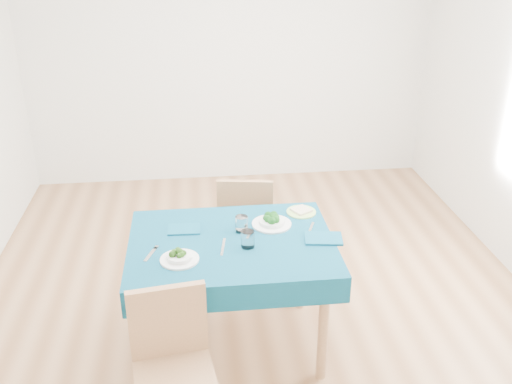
{
  "coord_description": "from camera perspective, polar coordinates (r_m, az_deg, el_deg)",
  "views": [
    {
      "loc": [
        -0.39,
        -3.36,
        2.42
      ],
      "look_at": [
        0.0,
        0.0,
        0.85
      ],
      "focal_mm": 40.0,
      "sensor_mm": 36.0,
      "label": 1
    }
  ],
  "objects": [
    {
      "name": "side_plate",
      "position": [
        3.67,
        4.54,
        -2.0
      ],
      "size": [
        0.19,
        0.19,
        0.01
      ],
      "primitive_type": "cylinder",
      "color": "#AEE16D",
      "rests_on": "table"
    },
    {
      "name": "knife_far",
      "position": [
        3.47,
        5.43,
        -3.81
      ],
      "size": [
        0.09,
        0.2,
        0.0
      ],
      "primitive_type": "cube",
      "rotation": [
        0.0,
        0.0,
        -0.39
      ],
      "color": "silver",
      "rests_on": "table"
    },
    {
      "name": "table",
      "position": [
        3.55,
        -2.36,
        -10.24
      ],
      "size": [
        1.19,
        0.9,
        0.76
      ],
      "primitive_type": "cube",
      "color": "#073C54",
      "rests_on": "ground"
    },
    {
      "name": "room_shell",
      "position": [
        3.55,
        0.0,
        7.31
      ],
      "size": [
        4.02,
        4.52,
        2.73
      ],
      "color": "brown",
      "rests_on": "ground"
    },
    {
      "name": "bowl_far",
      "position": [
        3.5,
        1.58,
        -2.77
      ],
      "size": [
        0.24,
        0.24,
        0.07
      ],
      "primitive_type": null,
      "color": "white",
      "rests_on": "table"
    },
    {
      "name": "fork_far",
      "position": [
        3.45,
        -1.29,
        -3.85
      ],
      "size": [
        0.07,
        0.16,
        0.0
      ],
      "primitive_type": "cube",
      "rotation": [
        0.0,
        0.0,
        0.31
      ],
      "color": "silver",
      "rests_on": "table"
    },
    {
      "name": "napkin_far",
      "position": [
        3.38,
        6.77,
        -4.63
      ],
      "size": [
        0.24,
        0.18,
        0.01
      ],
      "primitive_type": "cube",
      "rotation": [
        0.0,
        0.0,
        -0.14
      ],
      "color": "navy",
      "rests_on": "table"
    },
    {
      "name": "bread_slice",
      "position": [
        3.67,
        4.55,
        -1.82
      ],
      "size": [
        0.14,
        0.14,
        0.02
      ],
      "primitive_type": "cube",
      "rotation": [
        0.0,
        0.0,
        0.51
      ],
      "color": "beige",
      "rests_on": "side_plate"
    },
    {
      "name": "tumbler_side",
      "position": [
        3.26,
        -0.83,
        -4.74
      ],
      "size": [
        0.08,
        0.08,
        0.1
      ],
      "primitive_type": "cylinder",
      "color": "white",
      "rests_on": "table"
    },
    {
      "name": "tumbler_center",
      "position": [
        3.42,
        -1.45,
        -3.21
      ],
      "size": [
        0.08,
        0.08,
        0.1
      ],
      "primitive_type": "cylinder",
      "color": "white",
      "rests_on": "table"
    },
    {
      "name": "fork_near",
      "position": [
        3.27,
        -10.49,
        -6.13
      ],
      "size": [
        0.08,
        0.16,
        0.0
      ],
      "primitive_type": "cube",
      "rotation": [
        0.0,
        0.0,
        -0.35
      ],
      "color": "silver",
      "rests_on": "table"
    },
    {
      "name": "napkin_near",
      "position": [
        3.48,
        -7.22,
        -3.71
      ],
      "size": [
        0.2,
        0.14,
        0.01
      ],
      "primitive_type": "cube",
      "rotation": [
        0.0,
        0.0,
        -0.04
      ],
      "color": "navy",
      "rests_on": "table"
    },
    {
      "name": "chair_near",
      "position": [
        2.9,
        -8.17,
        -17.27
      ],
      "size": [
        0.44,
        0.47,
        0.97
      ],
      "primitive_type": "cube",
      "rotation": [
        0.0,
        0.0,
        0.14
      ],
      "color": "#976C47",
      "rests_on": "ground"
    },
    {
      "name": "knife_near",
      "position": [
        3.29,
        -3.31,
        -5.49
      ],
      "size": [
        0.04,
        0.2,
        0.0
      ],
      "primitive_type": "cube",
      "rotation": [
        0.0,
        0.0,
        -0.15
      ],
      "color": "silver",
      "rests_on": "table"
    },
    {
      "name": "bowl_near",
      "position": [
        3.17,
        -7.67,
        -6.29
      ],
      "size": [
        0.22,
        0.22,
        0.07
      ],
      "primitive_type": null,
      "color": "white",
      "rests_on": "table"
    },
    {
      "name": "chair_far",
      "position": [
        4.21,
        -0.94,
        -2.41
      ],
      "size": [
        0.45,
        0.48,
        0.98
      ],
      "primitive_type": "cube",
      "rotation": [
        0.0,
        0.0,
        2.99
      ],
      "color": "#976C47",
      "rests_on": "ground"
    }
  ]
}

